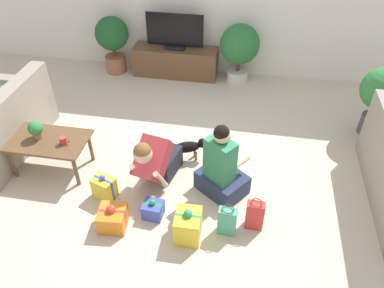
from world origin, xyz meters
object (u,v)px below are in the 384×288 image
tv_console (176,62)px  tabletop_plant (36,129)px  coffee_table (49,143)px  mug (63,141)px  potted_plant_back_left (112,39)px  gift_box_b (153,209)px  person_sitting (221,170)px  gift_box_a (113,218)px  gift_bag_a (227,221)px  potted_plant_back_right (239,47)px  gift_box_d (104,188)px  dog (190,147)px  gift_bag_b (255,215)px  tv (175,33)px  person_kneeling (156,160)px  potted_plant_corner_right (381,94)px  gift_box_c (188,225)px

tv_console → tabletop_plant: size_ratio=6.28×
coffee_table → mug: mug is taller
potted_plant_back_left → mug: size_ratio=8.01×
potted_plant_back_left → gift_box_b: bearing=-64.4°
coffee_table → person_sitting: size_ratio=0.97×
gift_box_a → gift_box_b: size_ratio=1.31×
person_sitting → gift_bag_a: 0.61m
gift_box_a → potted_plant_back_right: bearing=72.5°
potted_plant_back_right → gift_box_d: 3.16m
dog → potted_plant_back_right: bearing=-31.5°
tv_console → tabletop_plant: 2.80m
tabletop_plant → potted_plant_back_left: bearing=88.9°
gift_bag_b → mug: 2.29m
tv_console → gift_box_b: tv_console is taller
tv → gift_box_a: tv is taller
person_sitting → dog: person_sitting is taller
person_sitting → person_kneeling: bearing=35.1°
potted_plant_back_left → tabletop_plant: bearing=-91.1°
gift_bag_b → potted_plant_corner_right: bearing=52.3°
gift_bag_a → gift_box_a: bearing=-174.2°
person_kneeling → person_sitting: bearing=11.0°
potted_plant_corner_right → tabletop_plant: 4.28m
potted_plant_back_right → gift_box_d: (-1.25, -2.87, -0.47)m
coffee_table → potted_plant_back_right: bearing=51.2°
tv_console → gift_bag_a: 3.40m
tv → gift_box_c: (0.82, -3.29, -0.58)m
potted_plant_back_right → tv_console: bearing=177.3°
coffee_table → gift_bag_b: bearing=-11.3°
potted_plant_back_left → mug: bearing=-83.3°
gift_bag_a → gift_bag_b: bearing=24.1°
gift_box_d → person_sitting: bearing=13.7°
dog → person_sitting: bearing=-158.5°
potted_plant_corner_right → dog: (-2.31, -0.97, -0.43)m
dog → gift_bag_b: 1.26m
tv → potted_plant_corner_right: size_ratio=0.96×
person_sitting → gift_bag_b: person_sitting is taller
person_kneeling → gift_bag_a: person_kneeling is taller
potted_plant_corner_right → gift_bag_a: bearing=-130.7°
tv → mug: tv is taller
coffee_table → potted_plant_corner_right: 4.18m
gift_bag_b → tabletop_plant: 2.65m
gift_box_a → potted_plant_corner_right: bearing=36.3°
gift_box_c → dog: bearing=99.0°
gift_box_a → gift_box_c: 0.79m
gift_box_b → gift_box_c: bearing=-25.6°
tv_console → gift_bag_b: size_ratio=3.79×
gift_bag_a → mug: 2.06m
coffee_table → tv_console: size_ratio=0.65×
potted_plant_back_left → tv: bearing=2.7°
potted_plant_back_left → mug: 2.57m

